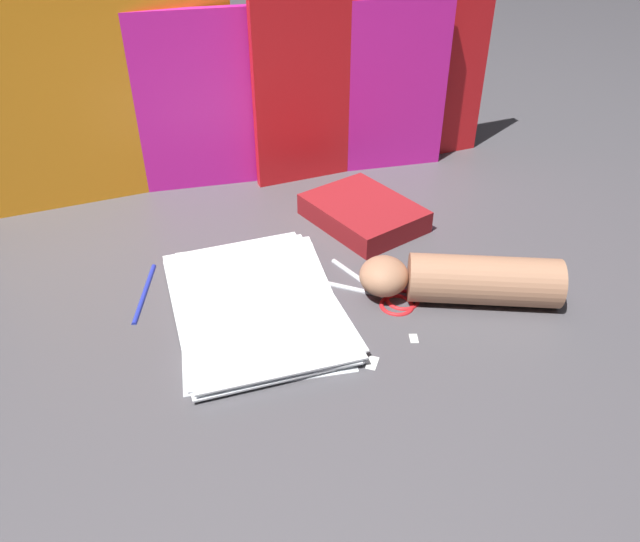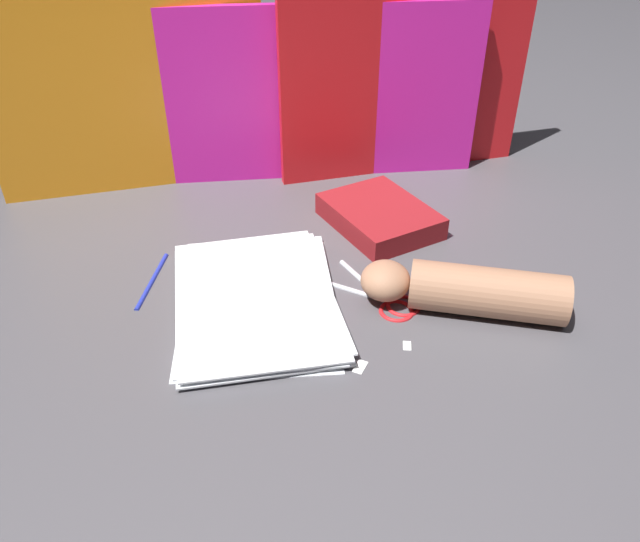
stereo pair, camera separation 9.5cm
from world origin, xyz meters
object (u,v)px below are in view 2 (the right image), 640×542
at_px(hand_forearm, 466,290).
at_px(book_closed, 379,216).
at_px(scissors, 385,299).
at_px(paper_stack, 257,299).

bearing_deg(hand_forearm, book_closed, 104.63).
bearing_deg(hand_forearm, scissors, 160.67).
distance_m(book_closed, hand_forearm, 0.28).
xyz_separation_m(paper_stack, scissors, (0.20, -0.02, -0.00)).
distance_m(paper_stack, scissors, 0.20).
bearing_deg(paper_stack, hand_forearm, -11.51).
xyz_separation_m(book_closed, scissors, (-0.04, -0.23, -0.02)).
bearing_deg(book_closed, scissors, -100.74).
relative_size(paper_stack, scissors, 1.97).
relative_size(book_closed, scissors, 1.36).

